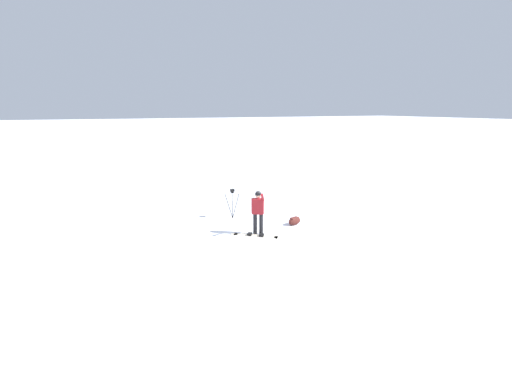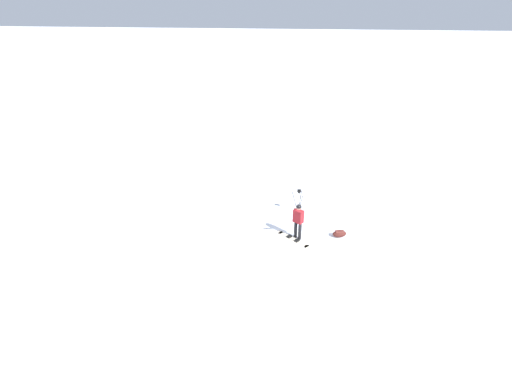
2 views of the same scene
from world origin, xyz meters
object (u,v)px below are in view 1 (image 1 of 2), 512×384
at_px(gear_bag_large, 294,221).
at_px(camera_tripod, 232,197).
at_px(snowboard, 256,235).
at_px(snowboarder, 258,209).

relative_size(gear_bag_large, camera_tripod, 0.53).
xyz_separation_m(snowboard, gear_bag_large, (0.53, -1.93, 0.14)).
bearing_deg(camera_tripod, snowboarder, -177.23).
xyz_separation_m(snowboarder, camera_tripod, (2.25, 0.11, -0.08)).
distance_m(snowboard, camera_tripod, 2.55).
distance_m(snowboard, gear_bag_large, 2.01).
bearing_deg(gear_bag_large, camera_tripod, 45.25).
bearing_deg(camera_tripod, gear_bag_large, -134.75).
xyz_separation_m(snowboarder, gear_bag_large, (0.39, -1.77, -0.81)).
bearing_deg(gear_bag_large, snowboarder, 102.48).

